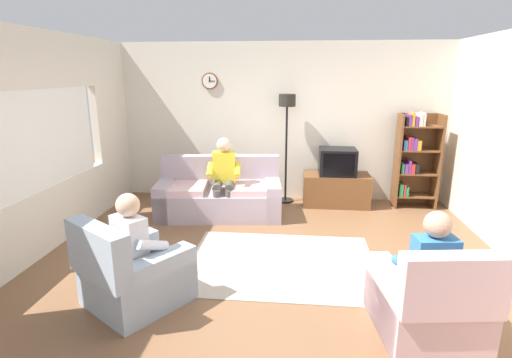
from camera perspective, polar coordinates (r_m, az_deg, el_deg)
ground_plane at (r=4.87m, az=2.22°, el=-11.73°), size 12.00×12.00×0.00m
back_wall_assembly at (r=7.06m, az=3.72°, el=8.12°), size 6.20×0.17×2.70m
left_wall_assembly at (r=5.44m, az=-29.29°, el=4.08°), size 0.12×5.80×2.70m
couch at (r=6.30m, az=-5.28°, el=-2.40°), size 1.99×1.08×0.90m
tv_stand at (r=6.90m, az=11.35°, el=-1.47°), size 1.10×0.56×0.54m
tv at (r=6.76m, az=11.58°, el=2.45°), size 0.60×0.49×0.44m
bookshelf at (r=7.07m, az=21.66°, el=2.91°), size 0.68×0.36×1.58m
floor_lamp at (r=6.74m, az=4.43°, el=8.64°), size 0.28×0.28×1.85m
armchair_near_window at (r=4.13m, az=-17.12°, el=-13.10°), size 1.16×1.18×0.90m
armchair_near_bookshelf at (r=3.83m, az=23.39°, el=-16.10°), size 0.91×0.98×0.90m
area_rug at (r=4.83m, az=3.61°, el=-11.91°), size 2.20×1.70×0.01m
person_on_couch at (r=6.08m, az=-4.63°, el=0.73°), size 0.54×0.57×1.24m
person_in_left_armchair at (r=4.04m, az=-16.39°, el=-8.75°), size 0.61×0.64×1.12m
person_in_right_armchair at (r=3.75m, az=23.32°, el=-11.28°), size 0.55×0.57×1.12m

